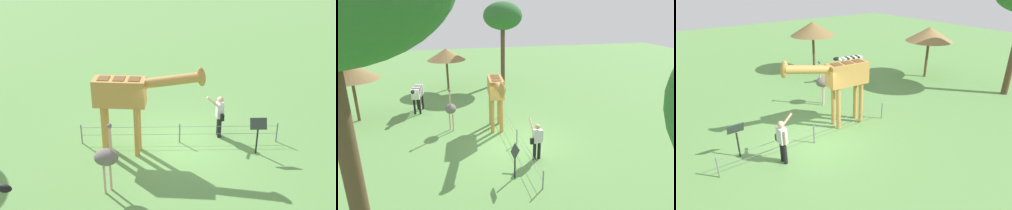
% 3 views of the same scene
% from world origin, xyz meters
% --- Properties ---
extents(ground_plane, '(60.00, 60.00, 0.00)m').
position_xyz_m(ground_plane, '(0.00, 0.00, 0.00)').
color(ground_plane, '#60934C').
extents(giraffe, '(3.69, 0.85, 3.17)m').
position_xyz_m(giraffe, '(-1.71, -0.48, 2.12)').
color(giraffe, '#BC8942').
rests_on(giraffe, ground_plane).
extents(visitor, '(0.66, 0.58, 1.68)m').
position_xyz_m(visitor, '(1.46, 0.59, 0.90)').
color(visitor, black).
rests_on(visitor, ground_plane).
extents(zebra, '(1.83, 0.63, 1.66)m').
position_xyz_m(zebra, '(-5.31, -4.52, 1.16)').
color(zebra, black).
rests_on(zebra, ground_plane).
extents(ostrich, '(0.70, 0.56, 2.25)m').
position_xyz_m(ostrich, '(-2.23, -2.72, 1.18)').
color(ostrich, '#CC9E93').
rests_on(ostrich, ground_plane).
extents(shade_hut_near, '(2.79, 2.79, 3.08)m').
position_xyz_m(shade_hut_near, '(-9.76, -2.59, 2.65)').
color(shade_hut_near, brown).
rests_on(shade_hut_near, ground_plane).
extents(shade_hut_far, '(2.84, 2.84, 3.22)m').
position_xyz_m(shade_hut_far, '(-4.69, -7.69, 2.78)').
color(shade_hut_far, brown).
rests_on(shade_hut_far, ground_plane).
extents(tree_west, '(3.01, 3.01, 6.30)m').
position_xyz_m(tree_west, '(-10.90, 1.89, 5.17)').
color(tree_west, brown).
rests_on(tree_west, ground_plane).
extents(info_sign, '(0.56, 0.21, 1.32)m').
position_xyz_m(info_sign, '(2.59, -0.64, 0.95)').
color(info_sign, black).
rests_on(info_sign, ground_plane).
extents(wire_fence, '(7.05, 0.05, 0.75)m').
position_xyz_m(wire_fence, '(0.00, 0.14, 0.40)').
color(wire_fence, slate).
rests_on(wire_fence, ground_plane).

